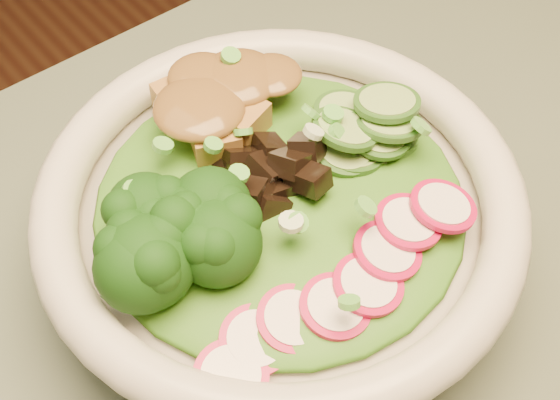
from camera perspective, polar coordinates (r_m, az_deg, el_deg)
salad_bowl at (r=0.45m, az=0.00°, el=-1.57°), size 0.28×0.28×0.08m
lettuce_bed at (r=0.44m, az=0.00°, el=0.08°), size 0.21×0.21×0.02m
broccoli_florets at (r=0.40m, az=-7.39°, el=-2.71°), size 0.10×0.09×0.05m
radish_slices at (r=0.40m, az=5.84°, el=-5.69°), size 0.12×0.06×0.02m
cucumber_slices at (r=0.45m, az=7.13°, el=4.68°), size 0.09×0.09×0.04m
mushroom_heap at (r=0.43m, az=-0.93°, el=2.36°), size 0.09×0.09×0.04m
tofu_cubes at (r=0.46m, az=-4.35°, el=6.36°), size 0.10×0.08×0.04m
peanut_sauce at (r=0.46m, az=-4.45°, el=7.53°), size 0.07×0.06×0.02m
scallion_garnish at (r=0.42m, az=0.00°, el=2.19°), size 0.20×0.20×0.02m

